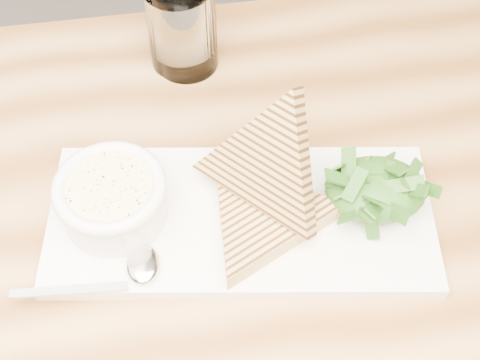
{
  "coord_description": "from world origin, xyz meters",
  "views": [
    {
      "loc": [
        0.22,
        -0.16,
        1.35
      ],
      "look_at": [
        0.24,
        0.25,
        0.8
      ],
      "focal_mm": 50.0,
      "sensor_mm": 36.0,
      "label": 1
    }
  ],
  "objects_px": {
    "glass_near": "(184,26)",
    "glass_far": "(177,27)",
    "soup_bowl": "(114,203)",
    "platter": "(241,219)",
    "table_top": "(155,250)"
  },
  "relations": [
    {
      "from": "glass_near",
      "to": "soup_bowl",
      "type": "bearing_deg",
      "value": -107.02
    },
    {
      "from": "glass_near",
      "to": "glass_far",
      "type": "relative_size",
      "value": 1.1
    },
    {
      "from": "platter",
      "to": "soup_bowl",
      "type": "xyz_separation_m",
      "value": [
        -0.13,
        0.01,
        0.03
      ]
    },
    {
      "from": "soup_bowl",
      "to": "glass_near",
      "type": "distance_m",
      "value": 0.26
    },
    {
      "from": "table_top",
      "to": "glass_far",
      "type": "bearing_deg",
      "value": 84.12
    },
    {
      "from": "table_top",
      "to": "soup_bowl",
      "type": "bearing_deg",
      "value": 148.52
    },
    {
      "from": "soup_bowl",
      "to": "glass_near",
      "type": "height_order",
      "value": "glass_near"
    },
    {
      "from": "table_top",
      "to": "platter",
      "type": "height_order",
      "value": "platter"
    },
    {
      "from": "platter",
      "to": "glass_far",
      "type": "bearing_deg",
      "value": 104.48
    },
    {
      "from": "glass_near",
      "to": "glass_far",
      "type": "distance_m",
      "value": 0.01
    },
    {
      "from": "glass_near",
      "to": "platter",
      "type": "bearing_deg",
      "value": -77.36
    },
    {
      "from": "platter",
      "to": "soup_bowl",
      "type": "height_order",
      "value": "soup_bowl"
    },
    {
      "from": "platter",
      "to": "glass_near",
      "type": "bearing_deg",
      "value": 102.64
    },
    {
      "from": "glass_far",
      "to": "soup_bowl",
      "type": "bearing_deg",
      "value": -104.71
    },
    {
      "from": "table_top",
      "to": "glass_far",
      "type": "distance_m",
      "value": 0.28
    }
  ]
}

